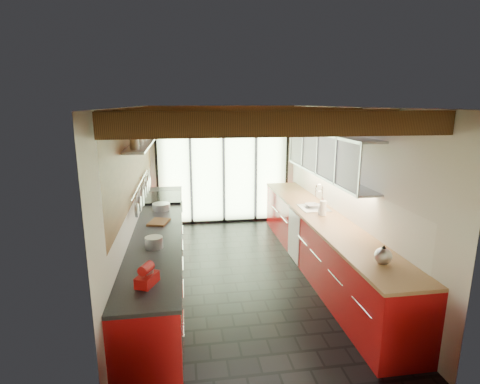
{
  "coord_description": "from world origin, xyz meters",
  "views": [
    {
      "loc": [
        -0.88,
        -5.43,
        2.66
      ],
      "look_at": [
        0.01,
        0.4,
        1.25
      ],
      "focal_mm": 28.0,
      "sensor_mm": 36.0,
      "label": 1
    }
  ],
  "objects_px": {
    "kettle": "(383,255)",
    "paper_towel": "(323,208)",
    "soap_bottle": "(322,209)",
    "bowl": "(312,206)",
    "stand_mixer": "(147,276)"
  },
  "relations": [
    {
      "from": "soap_bottle",
      "to": "kettle",
      "type": "bearing_deg",
      "value": -90.0
    },
    {
      "from": "bowl",
      "to": "soap_bottle",
      "type": "bearing_deg",
      "value": -90.0
    },
    {
      "from": "paper_towel",
      "to": "bowl",
      "type": "relative_size",
      "value": 1.23
    },
    {
      "from": "paper_towel",
      "to": "soap_bottle",
      "type": "bearing_deg",
      "value": 90.0
    },
    {
      "from": "soap_bottle",
      "to": "bowl",
      "type": "relative_size",
      "value": 0.86
    },
    {
      "from": "kettle",
      "to": "bowl",
      "type": "xyz_separation_m",
      "value": [
        -0.0,
        2.33,
        -0.07
      ]
    },
    {
      "from": "stand_mixer",
      "to": "bowl",
      "type": "xyz_separation_m",
      "value": [
        2.54,
        2.44,
        -0.06
      ]
    },
    {
      "from": "stand_mixer",
      "to": "soap_bottle",
      "type": "bearing_deg",
      "value": 38.09
    },
    {
      "from": "paper_towel",
      "to": "bowl",
      "type": "distance_m",
      "value": 0.51
    },
    {
      "from": "stand_mixer",
      "to": "soap_bottle",
      "type": "xyz_separation_m",
      "value": [
        2.54,
        1.99,
        0.01
      ]
    },
    {
      "from": "stand_mixer",
      "to": "soap_bottle",
      "type": "height_order",
      "value": "stand_mixer"
    },
    {
      "from": "stand_mixer",
      "to": "paper_towel",
      "type": "bearing_deg",
      "value": 37.41
    },
    {
      "from": "bowl",
      "to": "stand_mixer",
      "type": "bearing_deg",
      "value": -136.14
    },
    {
      "from": "stand_mixer",
      "to": "kettle",
      "type": "bearing_deg",
      "value": 2.49
    },
    {
      "from": "kettle",
      "to": "paper_towel",
      "type": "bearing_deg",
      "value": 90.0
    }
  ]
}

